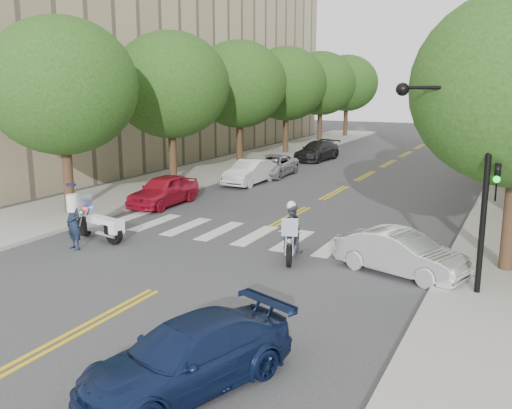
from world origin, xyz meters
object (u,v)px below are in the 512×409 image
Objects in this scene: motorcycle_parked at (102,226)px; convertible at (401,253)px; sedan_blue at (187,356)px; motorcycle_police at (291,233)px; officer_standing at (74,223)px.

convertible is (10.63, 1.11, 0.09)m from motorcycle_parked.
motorcycle_parked reaches higher than sedan_blue.
motorcycle_parked is at bearing -9.82° from motorcycle_police.
officer_standing is at bearing 165.74° from sedan_blue.
motorcycle_police is at bearing -68.39° from motorcycle_parked.
officer_standing is 10.55m from sedan_blue.
motorcycle_parked is 1.30m from officer_standing.
motorcycle_parked is (-7.01, -1.16, -0.29)m from motorcycle_police.
convertible is 8.73m from sedan_blue.
sedan_blue is at bearing -118.86° from motorcycle_parked.
convertible is at bearing 96.45° from sedan_blue.
motorcycle_police is 1.23× the size of officer_standing.
motorcycle_parked is at bearing 98.21° from officer_standing.
motorcycle_parked is 0.56× the size of sedan_blue.
sedan_blue is at bearing -177.34° from convertible.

